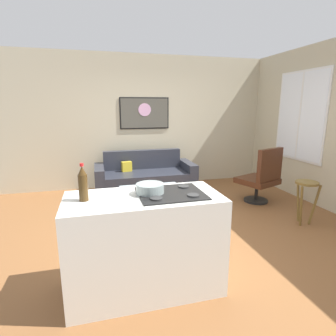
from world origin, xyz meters
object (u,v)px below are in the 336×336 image
coffee_table (151,191)px  wall_painting (145,113)px  soda_bottle (83,184)px  mixing_bowl (150,189)px  couch (145,179)px  armchair (262,177)px  bar_stool (306,191)px

coffee_table → wall_painting: (0.22, 1.71, 1.20)m
soda_bottle → mixing_bowl: soda_bottle is taller
soda_bottle → mixing_bowl: 0.60m
wall_painting → couch: bearing=-101.6°
couch → soda_bottle: 3.26m
wall_painting → armchair: bearing=-43.5°
armchair → coffee_table: bearing=179.7°
mixing_bowl → bar_stool: bearing=17.8°
armchair → mixing_bowl: (-2.39, -1.77, 0.50)m
wall_painting → bar_stool: bearing=-54.7°
couch → bar_stool: bearing=-46.7°
couch → soda_bottle: size_ratio=6.01×
bar_stool → mixing_bowl: (-2.49, -0.80, 0.48)m
armchair → soda_bottle: bearing=-148.8°
bar_stool → wall_painting: 3.48m
soda_bottle → coffee_table: bearing=62.4°
mixing_bowl → wall_painting: bearing=80.6°
coffee_table → armchair: size_ratio=0.95×
coffee_table → soda_bottle: (-0.95, -1.81, 0.69)m
coffee_table → bar_stool: 2.35m
bar_stool → wall_painting: wall_painting is taller
coffee_table → armchair: bearing=-0.3°
mixing_bowl → wall_painting: size_ratio=0.25×
couch → coffee_table: couch is taller
couch → armchair: armchair is taller
couch → mixing_bowl: size_ratio=7.63×
coffee_table → mixing_bowl: 1.91m
coffee_table → wall_painting: bearing=82.8°
armchair → wall_painting: wall_painting is taller
armchair → bar_stool: (0.10, -0.97, 0.02)m
soda_bottle → bar_stool: bearing=15.1°
coffee_table → bar_stool: (2.13, -0.98, 0.12)m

